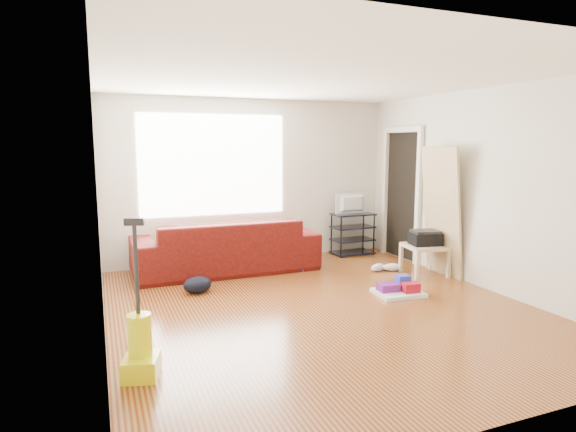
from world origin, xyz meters
name	(u,v)px	position (x,y,z in m)	size (l,w,h in m)	color
room	(321,195)	(0.07, 0.15, 1.25)	(4.51, 5.01, 2.51)	#601E08
sofa	(226,271)	(-0.58, 1.95, 0.00)	(2.59, 1.01, 0.76)	#340507
tv_stand	(353,233)	(1.65, 2.22, 0.35)	(0.69, 0.40, 0.68)	black
tv	(353,203)	(1.65, 2.22, 0.85)	(0.58, 0.08, 0.33)	black
side_table	(425,250)	(1.95, 0.72, 0.36)	(0.59, 0.59, 0.42)	tan
printer	(425,238)	(1.95, 0.72, 0.52)	(0.45, 0.37, 0.21)	black
bucket	(299,270)	(0.43, 1.61, 0.00)	(0.30, 0.30, 0.30)	#1A32AD
toilet_paper	(299,256)	(0.41, 1.57, 0.21)	(0.12, 0.12, 0.11)	white
cleaning_tray	(399,289)	(1.10, 0.09, 0.06)	(0.59, 0.49, 0.20)	silver
backpack	(198,293)	(-1.16, 1.06, 0.00)	(0.36, 0.29, 0.20)	black
sneakers	(385,267)	(1.55, 1.08, 0.06)	(0.49, 0.25, 0.11)	silver
vacuum	(140,348)	(-2.00, -0.92, 0.23)	(0.33, 0.36, 1.25)	#DDD909
door_panel	(439,275)	(2.13, 0.62, 0.00)	(0.04, 0.72, 1.79)	#A18A59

